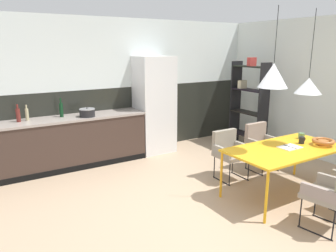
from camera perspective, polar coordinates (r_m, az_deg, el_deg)
name	(u,v)px	position (r m, az deg, el deg)	size (l,w,h in m)	color
ground_plane	(215,212)	(4.43, 8.44, -14.90)	(8.22, 8.22, 0.00)	tan
back_wall_splashback_dark	(122,120)	(6.67, -8.22, 1.15)	(6.32, 0.12, 1.34)	black
back_wall_panel_upper	(120,53)	(6.51, -8.63, 12.73)	(6.32, 0.12, 1.34)	silver
kitchen_counter	(56,144)	(5.98, -19.28, -3.06)	(3.23, 0.63, 0.92)	#3C2C25
refrigerator_column	(154,105)	(6.54, -2.45, 3.77)	(0.73, 0.60, 1.95)	silver
dining_table	(286,151)	(4.87, 20.24, -4.18)	(1.72, 0.91, 0.72)	gold
armchair_by_stool	(229,149)	(5.34, 10.80, -3.97)	(0.50, 0.48, 0.79)	gray
armchair_corner_seat	(333,191)	(4.23, 27.38, -10.30)	(0.56, 0.55, 0.76)	gray
armchair_far_side	(260,141)	(5.87, 16.11, -2.59)	(0.49, 0.47, 0.82)	gray
fruit_bowl	(323,141)	(5.20, 25.96, -2.50)	(0.31, 0.31, 0.09)	#B2662D
open_book	(290,147)	(4.90, 20.92, -3.56)	(0.31, 0.23, 0.02)	white
mug_white_ceramic	(302,140)	(5.17, 22.76, -2.34)	(0.13, 0.08, 0.10)	black
mug_wide_latte	(301,136)	(5.44, 22.69, -1.62)	(0.13, 0.09, 0.09)	#5B8456
cooking_pot	(87,113)	(5.87, -14.22, 2.33)	(0.28, 0.28, 0.17)	black
bottle_wine_green	(27,114)	(5.89, -23.86, 1.98)	(0.06, 0.06, 0.27)	tan
bottle_spice_small	(61,109)	(5.96, -18.51, 2.83)	(0.06, 0.06, 0.34)	#0F3319
bottle_vinegar_dark	(18,115)	(5.82, -25.18, 1.83)	(0.07, 0.07, 0.30)	maroon
open_shelf_unit	(249,102)	(7.12, 14.20, 4.15)	(0.30, 0.86, 1.92)	black
pendant_lamp_over_table_near	(273,76)	(4.42, 18.25, 8.55)	(0.38, 0.38, 1.03)	black
pendant_lamp_over_table_far	(308,86)	(4.96, 23.75, 6.58)	(0.37, 0.37, 1.15)	black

